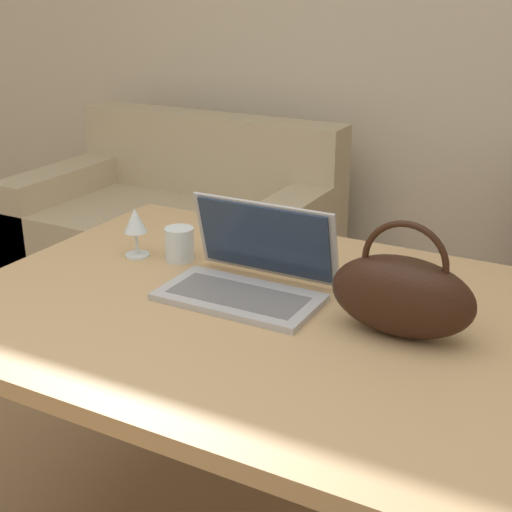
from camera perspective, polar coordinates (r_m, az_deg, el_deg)
wall_back at (r=3.54m, az=15.85°, el=18.83°), size 10.00×0.06×2.70m
dining_table at (r=1.68m, az=1.35°, el=-6.42°), size 1.48×1.05×0.75m
couch at (r=3.55m, az=-6.21°, el=1.84°), size 1.46×0.91×0.82m
laptop at (r=1.71m, az=-0.38°, el=-1.06°), size 0.38×0.26×0.21m
drinking_glass at (r=1.92m, az=-6.13°, el=0.97°), size 0.08×0.08×0.09m
wine_glass at (r=1.94m, az=-9.63°, el=2.56°), size 0.07×0.07×0.14m
handbag at (r=1.52m, az=11.60°, el=-3.04°), size 0.31×0.13×0.26m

